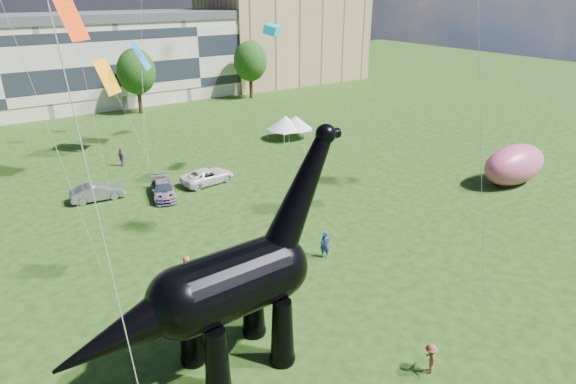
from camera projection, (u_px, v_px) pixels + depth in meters
ground at (333, 350)px, 23.65m from camera, size 220.00×220.00×0.00m
apartment_block at (282, 19)px, 89.47m from camera, size 28.00×18.00×22.00m
tree_mid_right at (136, 68)px, 65.68m from camera, size 5.20×5.20×9.44m
tree_far_right at (250, 58)px, 74.96m from camera, size 5.20×5.20×9.44m
dinosaur_sculpture at (222, 291)px, 21.00m from camera, size 13.74×3.88×11.25m
car_grey at (97, 192)px, 40.10m from camera, size 4.42×1.95×1.41m
car_white at (208, 176)px, 43.57m from camera, size 5.16×2.85×1.37m
car_dark at (163, 190)px, 40.69m from camera, size 2.88×4.88×1.33m
gazebo_near at (285, 123)px, 55.80m from camera, size 4.45×4.45×2.78m
gazebo_far at (296, 123)px, 56.22m from camera, size 4.50×4.50×2.66m
inflatable_pink at (514, 165)px, 43.10m from camera, size 7.23×3.67×3.60m
visitors at (140, 231)px, 33.30m from camera, size 47.34×37.30×1.88m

